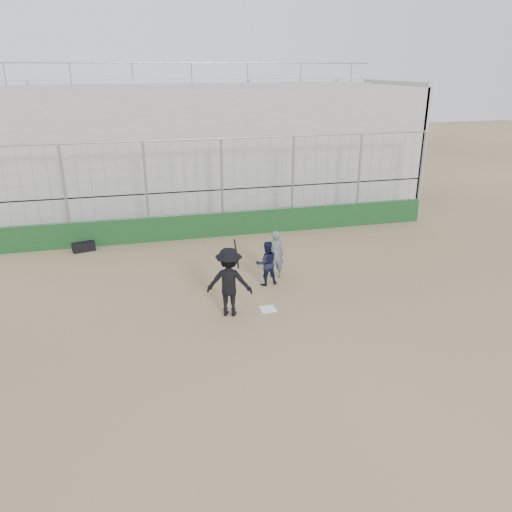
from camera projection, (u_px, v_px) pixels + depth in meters
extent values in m
plane|color=brown|center=(268.00, 309.00, 14.54)|extent=(90.00, 90.00, 0.00)
cube|color=white|center=(268.00, 309.00, 14.54)|extent=(0.44, 0.44, 0.02)
cube|color=#113817|center=(223.00, 224.00, 20.71)|extent=(18.00, 0.25, 1.00)
cylinder|color=gray|center=(222.00, 189.00, 20.17)|extent=(0.10, 0.10, 4.00)
cylinder|color=gray|center=(421.00, 177.00, 22.24)|extent=(0.10, 0.10, 4.00)
cylinder|color=gray|center=(221.00, 138.00, 19.46)|extent=(18.00, 0.07, 0.07)
cube|color=gray|center=(205.00, 190.00, 25.08)|extent=(20.00, 6.70, 1.60)
cube|color=gray|center=(202.00, 131.00, 24.05)|extent=(20.00, 6.70, 4.20)
cube|color=gray|center=(389.00, 141.00, 26.63)|extent=(0.25, 6.70, 6.10)
cylinder|color=gray|center=(191.00, 63.00, 25.80)|extent=(20.00, 0.06, 0.06)
imported|color=black|center=(229.00, 282.00, 13.92)|extent=(1.46, 1.12, 2.00)
cylinder|color=black|center=(236.00, 254.00, 13.84)|extent=(0.07, 0.57, 0.71)
imported|color=black|center=(267.00, 271.00, 16.01)|extent=(0.76, 0.62, 0.97)
sphere|color=maroon|center=(267.00, 259.00, 15.87)|extent=(0.28, 0.28, 0.28)
imported|color=#4F5764|center=(275.00, 257.00, 16.53)|extent=(0.65, 0.48, 1.46)
cube|color=black|center=(84.00, 247.00, 19.06)|extent=(0.88, 0.54, 0.35)
cylinder|color=black|center=(83.00, 242.00, 18.99)|extent=(0.53, 0.17, 0.04)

